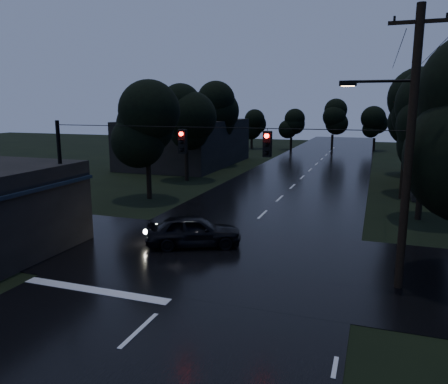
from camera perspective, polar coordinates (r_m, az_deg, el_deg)
The scene contains 14 objects.
main_road at distance 36.74m, azimuth 8.92°, elevation 0.67°, with size 12.00×120.00×0.02m, color black.
cross_street at distance 19.85m, azimuth -0.73°, elevation -8.39°, with size 60.00×9.00×0.02m, color black.
building_far_left at distance 50.09m, azimuth -4.85°, elevation 6.46°, with size 10.00×16.00×5.00m, color black.
utility_pole_main at distance 16.65m, azimuth 22.77°, elevation 5.50°, with size 3.50×0.30×10.00m.
utility_pole_far at distance 33.72m, azimuth 22.55°, elevation 5.66°, with size 2.00×0.30×7.50m.
anchor_pole_left at distance 21.94m, azimuth -20.44°, elevation 0.90°, with size 0.18×0.18×6.00m, color black.
span_signals at distance 17.61m, azimuth -0.19°, elevation 6.59°, with size 15.00×0.37×1.12m.
tree_left_a at distance 31.60m, azimuth -10.02°, elevation 8.51°, with size 3.92×3.92×8.26m.
tree_left_b at distance 39.01m, azimuth -5.02°, elevation 9.68°, with size 4.20×4.20×8.85m.
tree_left_c at distance 48.49m, azimuth -0.75°, elevation 10.48°, with size 4.48×4.48×9.44m.
tree_right_a at distance 27.70m, azimuth 24.91°, elevation 8.05°, with size 4.20×4.20×8.85m.
tree_right_b at distance 35.70m, azimuth 24.75°, elevation 9.17°, with size 4.48×4.48×9.44m.
tree_right_c at distance 45.71m, azimuth 24.44°, elevation 9.91°, with size 4.76×4.76×10.03m.
car at distance 21.06m, azimuth -3.98°, elevation -5.04°, with size 1.83×4.54×1.55m, color black.
Camera 1 is at (6.41, -5.55, 6.69)m, focal length 35.00 mm.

